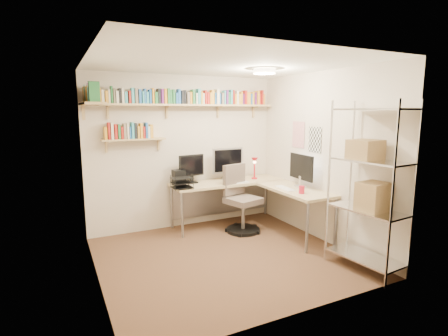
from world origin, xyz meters
The scene contains 6 objects.
ground centered at (0.00, 0.00, 0.00)m, with size 3.20×3.20×0.00m, color #4E2D21.
room_shell centered at (0.00, 0.00, 1.55)m, with size 3.24×3.04×2.52m.
wall_shelves centered at (-0.43, 1.30, 2.02)m, with size 3.12×1.09×0.80m.
corner_desk centered at (0.70, 0.93, 0.75)m, with size 2.01×1.92×1.31m.
office_chair centered at (0.68, 0.81, 0.45)m, with size 0.58×0.59×1.07m.
wire_rack centered at (1.36, -1.10, 1.12)m, with size 0.51×0.92×2.05m.
Camera 1 is at (-1.97, -3.96, 1.93)m, focal length 28.00 mm.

